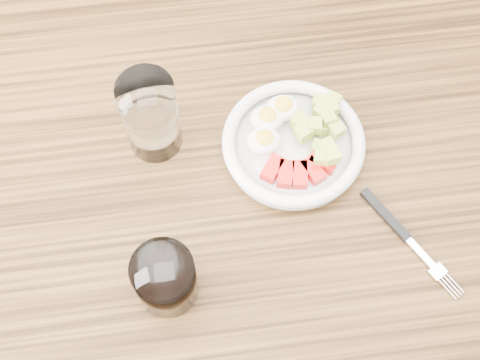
# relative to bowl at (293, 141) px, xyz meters

# --- Properties ---
(ground) EXTENTS (4.00, 4.00, 0.00)m
(ground) POSITION_rel_bowl_xyz_m (-0.07, -0.06, -0.79)
(ground) COLOR brown
(ground) RESTS_ON ground
(dining_table) EXTENTS (1.50, 0.90, 0.77)m
(dining_table) POSITION_rel_bowl_xyz_m (-0.07, -0.06, -0.12)
(dining_table) COLOR brown
(dining_table) RESTS_ON ground
(bowl) EXTENTS (0.20, 0.20, 0.05)m
(bowl) POSITION_rel_bowl_xyz_m (0.00, 0.00, 0.00)
(bowl) COLOR white
(bowl) RESTS_ON dining_table
(fork) EXTENTS (0.10, 0.16, 0.01)m
(fork) POSITION_rel_bowl_xyz_m (0.12, -0.14, -0.01)
(fork) COLOR black
(fork) RESTS_ON dining_table
(water_glass) EXTENTS (0.07, 0.07, 0.13)m
(water_glass) POSITION_rel_bowl_xyz_m (-0.19, 0.04, 0.05)
(water_glass) COLOR white
(water_glass) RESTS_ON dining_table
(coffee_glass) EXTENTS (0.08, 0.08, 0.09)m
(coffee_glass) POSITION_rel_bowl_xyz_m (-0.19, -0.18, 0.02)
(coffee_glass) COLOR white
(coffee_glass) RESTS_ON dining_table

